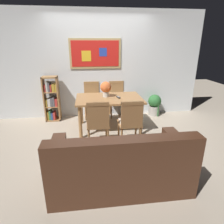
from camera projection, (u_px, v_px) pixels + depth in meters
name	position (u px, v px, depth m)	size (l,w,h in m)	color
ground_plane	(104.00, 137.00, 3.98)	(12.00, 12.00, 0.00)	tan
wall_back_with_painting	(99.00, 65.00, 4.81)	(5.20, 0.14, 2.60)	silver
dining_table	(109.00, 102.00, 4.15)	(1.40, 0.95, 0.73)	#9E7042
dining_chair_far_left	(92.00, 97.00, 4.91)	(0.40, 0.41, 0.91)	#9E7042
dining_chair_near_right	(131.00, 120.00, 3.43)	(0.40, 0.41, 0.91)	#9E7042
dining_chair_far_right	(117.00, 96.00, 4.99)	(0.40, 0.41, 0.91)	#9E7042
dining_chair_near_left	(98.00, 121.00, 3.38)	(0.40, 0.41, 0.91)	#9E7042
leather_couch	(120.00, 166.00, 2.52)	(1.80, 0.84, 0.84)	#472819
bookshelf	(52.00, 99.00, 4.69)	(0.36, 0.28, 1.09)	#9E7042
potted_ivy	(154.00, 104.00, 5.11)	(0.34, 0.34, 0.58)	#B2ADA3
flower_vase	(106.00, 88.00, 4.12)	(0.24, 0.23, 0.33)	beige
tv_remote	(118.00, 97.00, 4.11)	(0.07, 0.16, 0.02)	black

